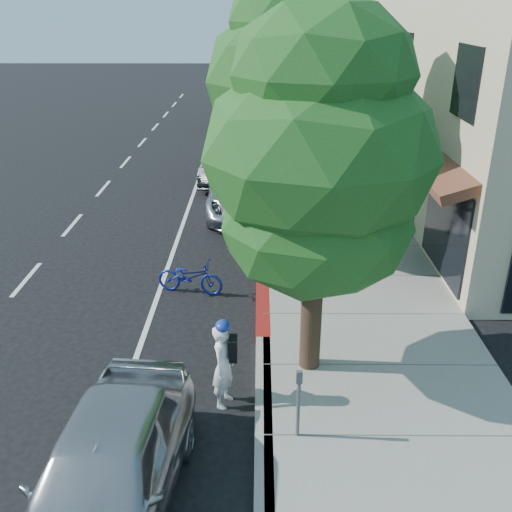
{
  "coord_description": "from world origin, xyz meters",
  "views": [
    {
      "loc": [
        -0.07,
        -11.35,
        6.65
      ],
      "look_at": [
        -0.16,
        0.53,
        1.35
      ],
      "focal_mm": 40.0,
      "sensor_mm": 36.0,
      "label": 1
    }
  ],
  "objects_px": {
    "street_tree_5": "(275,45)",
    "street_tree_3": "(282,51)",
    "dark_suv_far": "(236,115)",
    "street_tree_4": "(278,48)",
    "bicycle": "(190,277)",
    "street_tree_1": "(298,84)",
    "white_pickup": "(252,128)",
    "pedestrian": "(364,210)",
    "cyclist": "(224,366)",
    "street_tree_2": "(288,66)",
    "silver_suv": "(243,191)",
    "street_tree_0": "(318,159)",
    "dark_sedan": "(225,164)",
    "near_car_a": "(107,474)"
  },
  "relations": [
    {
      "from": "bicycle",
      "to": "cyclist",
      "type": "bearing_deg",
      "value": -153.06
    },
    {
      "from": "street_tree_5",
      "to": "bicycle",
      "type": "height_order",
      "value": "street_tree_5"
    },
    {
      "from": "street_tree_1",
      "to": "cyclist",
      "type": "height_order",
      "value": "street_tree_1"
    },
    {
      "from": "street_tree_5",
      "to": "white_pickup",
      "type": "relative_size",
      "value": 1.17
    },
    {
      "from": "pedestrian",
      "to": "dark_suv_far",
      "type": "bearing_deg",
      "value": -102.44
    },
    {
      "from": "street_tree_2",
      "to": "white_pickup",
      "type": "bearing_deg",
      "value": 100.64
    },
    {
      "from": "street_tree_1",
      "to": "bicycle",
      "type": "bearing_deg",
      "value": -135.06
    },
    {
      "from": "dark_suv_far",
      "to": "street_tree_5",
      "type": "bearing_deg",
      "value": 67.13
    },
    {
      "from": "street_tree_0",
      "to": "street_tree_4",
      "type": "height_order",
      "value": "street_tree_4"
    },
    {
      "from": "white_pickup",
      "to": "street_tree_1",
      "type": "bearing_deg",
      "value": -86.63
    },
    {
      "from": "street_tree_1",
      "to": "dark_suv_far",
      "type": "height_order",
      "value": "street_tree_1"
    },
    {
      "from": "street_tree_4",
      "to": "dark_suv_far",
      "type": "relative_size",
      "value": 1.53
    },
    {
      "from": "street_tree_4",
      "to": "bicycle",
      "type": "xyz_separation_m",
      "value": [
        -2.7,
        -20.69,
        -3.92
      ]
    },
    {
      "from": "street_tree_2",
      "to": "silver_suv",
      "type": "bearing_deg",
      "value": -120.64
    },
    {
      "from": "street_tree_3",
      "to": "street_tree_1",
      "type": "bearing_deg",
      "value": -90.0
    },
    {
      "from": "street_tree_5",
      "to": "dark_suv_far",
      "type": "distance_m",
      "value": 7.68
    },
    {
      "from": "street_tree_4",
      "to": "pedestrian",
      "type": "relative_size",
      "value": 4.5
    },
    {
      "from": "street_tree_5",
      "to": "pedestrian",
      "type": "height_order",
      "value": "street_tree_5"
    },
    {
      "from": "street_tree_3",
      "to": "dark_suv_far",
      "type": "height_order",
      "value": "street_tree_3"
    },
    {
      "from": "street_tree_0",
      "to": "cyclist",
      "type": "height_order",
      "value": "street_tree_0"
    },
    {
      "from": "street_tree_5",
      "to": "pedestrian",
      "type": "bearing_deg",
      "value": -84.7
    },
    {
      "from": "dark_sedan",
      "to": "near_car_a",
      "type": "distance_m",
      "value": 16.63
    },
    {
      "from": "street_tree_0",
      "to": "street_tree_4",
      "type": "xyz_separation_m",
      "value": [
        0.0,
        24.0,
        0.09
      ]
    },
    {
      "from": "bicycle",
      "to": "silver_suv",
      "type": "distance_m",
      "value": 6.18
    },
    {
      "from": "street_tree_1",
      "to": "street_tree_4",
      "type": "xyz_separation_m",
      "value": [
        0.0,
        18.0,
        -0.36
      ]
    },
    {
      "from": "street_tree_0",
      "to": "dark_sedan",
      "type": "height_order",
      "value": "street_tree_0"
    },
    {
      "from": "white_pickup",
      "to": "dark_suv_far",
      "type": "xyz_separation_m",
      "value": [
        -0.97,
        4.05,
        -0.03
      ]
    },
    {
      "from": "street_tree_2",
      "to": "street_tree_5",
      "type": "xyz_separation_m",
      "value": [
        0.0,
        18.0,
        -0.41
      ]
    },
    {
      "from": "street_tree_4",
      "to": "white_pickup",
      "type": "relative_size",
      "value": 1.25
    },
    {
      "from": "street_tree_5",
      "to": "street_tree_3",
      "type": "bearing_deg",
      "value": -90.0
    },
    {
      "from": "street_tree_0",
      "to": "street_tree_3",
      "type": "height_order",
      "value": "street_tree_3"
    },
    {
      "from": "street_tree_2",
      "to": "street_tree_5",
      "type": "height_order",
      "value": "street_tree_2"
    },
    {
      "from": "street_tree_4",
      "to": "dark_sedan",
      "type": "distance_m",
      "value": 11.72
    },
    {
      "from": "street_tree_3",
      "to": "bicycle",
      "type": "bearing_deg",
      "value": -100.41
    },
    {
      "from": "street_tree_2",
      "to": "street_tree_3",
      "type": "distance_m",
      "value": 6.0
    },
    {
      "from": "street_tree_2",
      "to": "dark_suv_far",
      "type": "xyz_separation_m",
      "value": [
        -2.37,
        11.5,
        -3.75
      ]
    },
    {
      "from": "street_tree_3",
      "to": "cyclist",
      "type": "bearing_deg",
      "value": -94.81
    },
    {
      "from": "street_tree_2",
      "to": "dark_sedan",
      "type": "height_order",
      "value": "street_tree_2"
    },
    {
      "from": "street_tree_0",
      "to": "dark_suv_far",
      "type": "relative_size",
      "value": 1.44
    },
    {
      "from": "cyclist",
      "to": "dark_sedan",
      "type": "height_order",
      "value": "cyclist"
    },
    {
      "from": "street_tree_2",
      "to": "silver_suv",
      "type": "height_order",
      "value": "street_tree_2"
    },
    {
      "from": "street_tree_0",
      "to": "street_tree_2",
      "type": "distance_m",
      "value": 12.0
    },
    {
      "from": "street_tree_1",
      "to": "white_pickup",
      "type": "bearing_deg",
      "value": 95.94
    },
    {
      "from": "street_tree_2",
      "to": "street_tree_4",
      "type": "xyz_separation_m",
      "value": [
        0.0,
        12.0,
        -0.2
      ]
    },
    {
      "from": "street_tree_3",
      "to": "pedestrian",
      "type": "xyz_separation_m",
      "value": [
        2.15,
        -11.15,
        -3.68
      ]
    },
    {
      "from": "bicycle",
      "to": "pedestrian",
      "type": "bearing_deg",
      "value": -41.26
    },
    {
      "from": "bicycle",
      "to": "street_tree_2",
      "type": "bearing_deg",
      "value": -4.65
    },
    {
      "from": "cyclist",
      "to": "white_pickup",
      "type": "height_order",
      "value": "white_pickup"
    },
    {
      "from": "street_tree_3",
      "to": "near_car_a",
      "type": "bearing_deg",
      "value": -98.08
    },
    {
      "from": "street_tree_0",
      "to": "street_tree_1",
      "type": "height_order",
      "value": "street_tree_1"
    }
  ]
}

